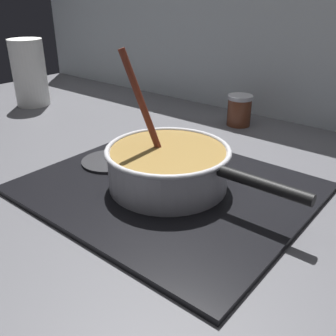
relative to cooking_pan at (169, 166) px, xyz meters
name	(u,v)px	position (x,y,z in m)	size (l,w,h in m)	color
ground	(104,234)	(-0.01, -0.18, -0.08)	(2.40, 1.60, 0.04)	#4C4C51
backsplash_wall	(296,31)	(-0.01, 0.61, 0.22)	(2.40, 0.02, 0.55)	silver
hob_plate	(168,188)	(0.00, 0.00, -0.05)	(0.56, 0.48, 0.01)	black
burner_ring	(168,184)	(0.00, 0.00, -0.04)	(0.21, 0.21, 0.01)	#592D0C
spare_burner	(109,161)	(-0.19, 0.00, -0.04)	(0.13, 0.13, 0.01)	#262628
cooking_pan	(169,166)	(0.00, 0.00, 0.00)	(0.43, 0.26, 0.28)	silver
condiment_jar	(239,110)	(-0.10, 0.47, -0.01)	(0.08, 0.08, 0.10)	brown
paper_towel_roll	(29,73)	(-0.80, 0.19, 0.06)	(0.12, 0.12, 0.23)	white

